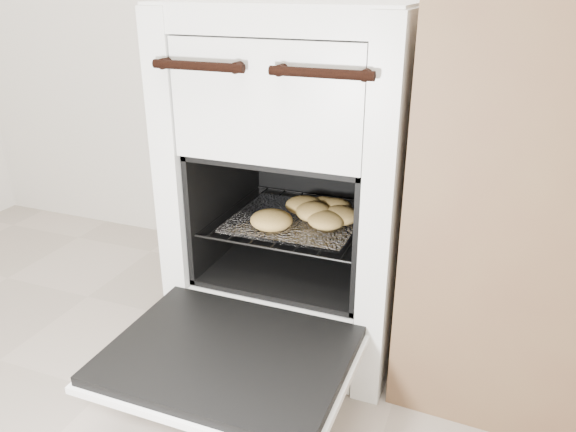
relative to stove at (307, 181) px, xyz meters
The scene contains 5 objects.
stove is the anchor object (origin of this frame).
oven_door 0.54m from the stove, 90.00° to the right, with size 0.51×0.40×0.04m.
oven_rack 0.11m from the stove, 90.00° to the right, with size 0.42×0.40×0.01m.
foil_sheet 0.12m from the stove, 90.00° to the right, with size 0.32×0.29×0.01m, color silver.
baked_rolls 0.10m from the stove, 59.07° to the right, with size 0.27×0.29×0.05m.
Camera 1 is at (0.49, -0.16, 0.92)m, focal length 35.00 mm.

